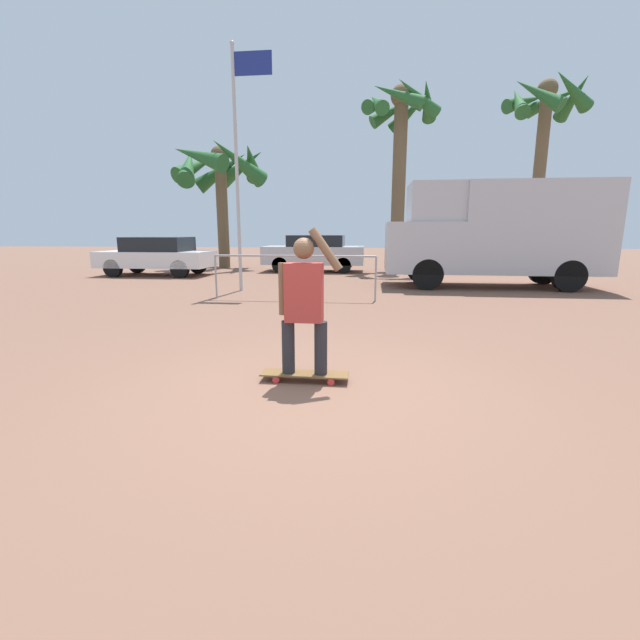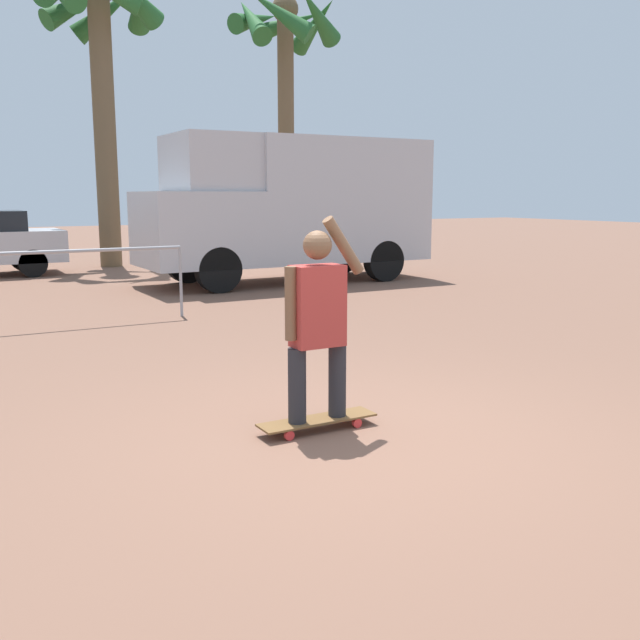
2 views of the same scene
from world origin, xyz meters
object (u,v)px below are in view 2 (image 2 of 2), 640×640
palm_tree_near_van (285,48)px  palm_tree_center_background (98,35)px  person_skateboarder (317,315)px  camper_van (291,204)px  skateboard (318,421)px

palm_tree_near_van → palm_tree_center_background: size_ratio=1.10×
person_skateboarder → palm_tree_near_van: (7.91, 16.16, 5.42)m
person_skateboarder → camper_van: (4.31, 8.79, 0.72)m
skateboard → palm_tree_near_van: 19.05m
person_skateboarder → camper_van: camper_van is taller
camper_van → person_skateboarder: bearing=-116.1°
palm_tree_center_background → camper_van: bearing=-63.6°
skateboard → palm_tree_center_background: (1.71, 14.03, 5.62)m
camper_van → palm_tree_center_background: (-2.60, 5.24, 4.06)m
skateboard → camper_van: camper_van is taller
person_skateboarder → palm_tree_near_van: palm_tree_near_van is taller
camper_van → palm_tree_near_van: (3.60, 7.37, 4.71)m
skateboard → person_skateboarder: person_skateboarder is taller
person_skateboarder → palm_tree_center_background: (1.71, 14.03, 4.78)m
person_skateboarder → palm_tree_center_background: bearing=83.1°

